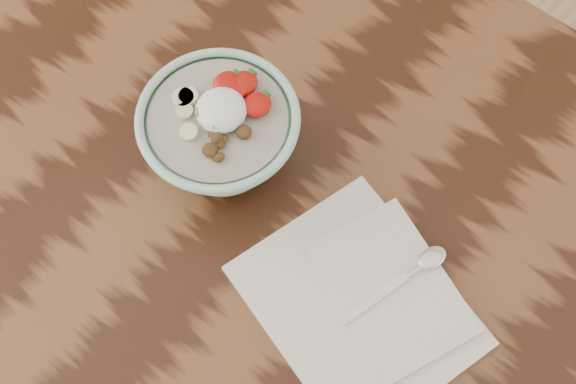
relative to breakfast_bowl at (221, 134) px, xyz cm
name	(u,v)px	position (x,y,z in cm)	size (l,w,h in cm)	color
table	(282,200)	(7.43, 3.16, -16.34)	(160.00, 90.00, 75.00)	black
breakfast_bowl	(221,134)	(0.00, 0.00, 0.00)	(20.58, 20.58, 14.06)	#9FD6B5
napkin	(365,302)	(26.92, -4.71, -6.33)	(32.92, 29.35, 1.70)	silver
spoon	(418,268)	(29.69, 2.57, -4.99)	(6.34, 16.13, 0.85)	silver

